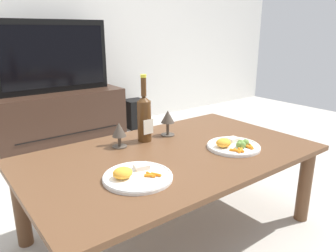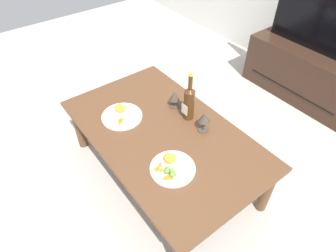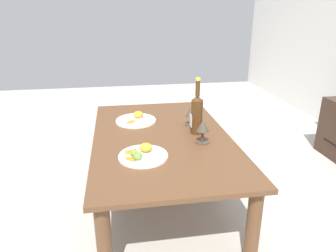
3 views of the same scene
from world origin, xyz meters
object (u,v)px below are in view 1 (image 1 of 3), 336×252
(tv_screen, at_px, (54,57))
(dinner_plate_right, at_px, (233,145))
(dinner_plate_left, at_px, (136,176))
(wine_bottle, at_px, (144,116))
(goblet_right, at_px, (168,119))
(goblet_left, at_px, (119,131))
(tv_stand, at_px, (60,118))
(floor_speaker, at_px, (135,114))
(dining_table, at_px, (172,164))

(tv_screen, xyz_separation_m, dinner_plate_right, (0.25, -1.81, -0.33))
(dinner_plate_left, bearing_deg, wine_bottle, 52.06)
(goblet_right, bearing_deg, dinner_plate_left, -140.51)
(goblet_left, relative_size, dinner_plate_right, 0.48)
(tv_stand, xyz_separation_m, tv_screen, (0.00, -0.00, 0.54))
(dinner_plate_right, bearing_deg, floor_speaker, 73.19)
(tv_screen, distance_m, floor_speaker, 1.02)
(dining_table, height_order, floor_speaker, dining_table)
(dinner_plate_left, height_order, dinner_plate_right, same)
(goblet_left, relative_size, goblet_right, 0.89)
(tv_screen, relative_size, dinner_plate_left, 3.43)
(goblet_left, bearing_deg, dining_table, -53.88)
(dinner_plate_right, bearing_deg, tv_stand, 97.90)
(dining_table, bearing_deg, floor_speaker, 63.78)
(dinner_plate_left, bearing_deg, tv_stand, 80.05)
(dining_table, height_order, dinner_plate_right, dinner_plate_right)
(tv_stand, height_order, wine_bottle, wine_bottle)
(tv_stand, bearing_deg, goblet_left, -97.49)
(floor_speaker, distance_m, dinner_plate_left, 2.16)
(goblet_right, height_order, dinner_plate_right, goblet_right)
(goblet_left, bearing_deg, floor_speaker, 55.91)
(dinner_plate_left, bearing_deg, dinner_plate_right, -0.50)
(dinner_plate_left, bearing_deg, floor_speaker, 58.45)
(tv_screen, height_order, dinner_plate_right, tv_screen)
(dining_table, xyz_separation_m, goblet_left, (-0.16, 0.22, 0.14))
(tv_screen, xyz_separation_m, wine_bottle, (-0.04, -1.44, -0.21))
(goblet_right, relative_size, dinner_plate_right, 0.54)
(dining_table, bearing_deg, wine_bottle, 92.23)
(goblet_right, bearing_deg, floor_speaker, 64.90)
(dining_table, distance_m, dinner_plate_right, 0.32)
(tv_stand, distance_m, floor_speaker, 0.81)
(tv_stand, relative_size, goblet_left, 8.74)
(tv_screen, bearing_deg, tv_stand, 90.00)
(tv_stand, distance_m, dinner_plate_right, 1.84)
(floor_speaker, xyz_separation_m, goblet_right, (-0.69, -1.47, 0.38))
(wine_bottle, height_order, goblet_right, wine_bottle)
(dining_table, relative_size, wine_bottle, 3.94)
(tv_screen, distance_m, wine_bottle, 1.46)
(dining_table, xyz_separation_m, floor_speaker, (0.83, 1.69, -0.23))
(dinner_plate_right, bearing_deg, tv_screen, 97.91)
(tv_screen, relative_size, goblet_right, 6.71)
(wine_bottle, bearing_deg, floor_speaker, 60.17)
(dining_table, distance_m, tv_screen, 1.72)
(dining_table, xyz_separation_m, goblet_right, (0.14, 0.22, 0.16))
(floor_speaker, bearing_deg, dinner_plate_right, -105.35)
(dining_table, bearing_deg, tv_stand, 89.02)
(tv_screen, xyz_separation_m, floor_speaker, (0.80, 0.02, -0.63))
(dining_table, distance_m, wine_bottle, 0.30)
(dinner_plate_left, bearing_deg, tv_screen, 80.04)
(wine_bottle, height_order, goblet_left, wine_bottle)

